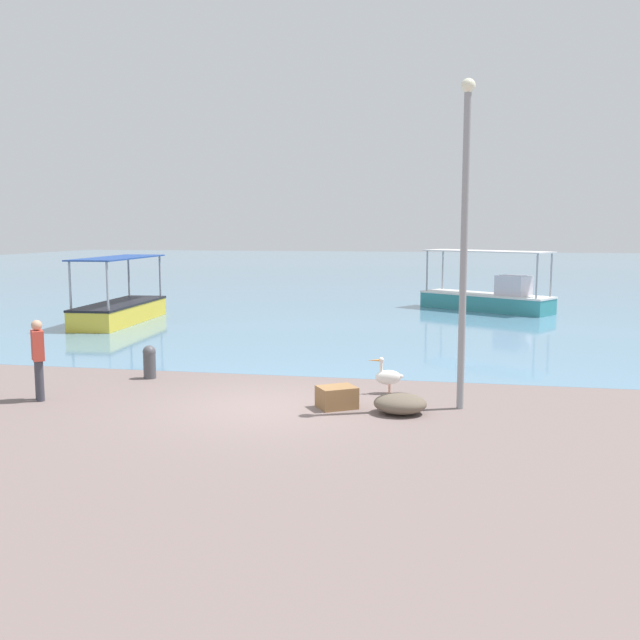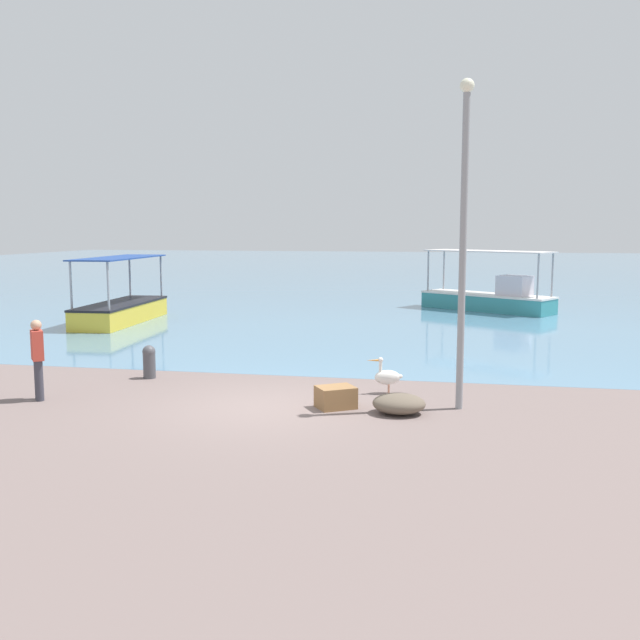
{
  "view_description": "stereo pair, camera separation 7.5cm",
  "coord_description": "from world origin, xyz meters",
  "views": [
    {
      "loc": [
        3.69,
        -13.53,
        3.58
      ],
      "look_at": [
        0.03,
        5.7,
        1.03
      ],
      "focal_mm": 40.0,
      "sensor_mm": 36.0,
      "label": 1
    },
    {
      "loc": [
        3.76,
        -13.52,
        3.58
      ],
      "look_at": [
        0.03,
        5.7,
        1.03
      ],
      "focal_mm": 40.0,
      "sensor_mm": 36.0,
      "label": 2
    }
  ],
  "objects": [
    {
      "name": "fishing_boat_far_right",
      "position": [
        5.14,
        17.92,
        0.62
      ],
      "size": [
        5.75,
        4.46,
        2.59
      ],
      "color": "teal",
      "rests_on": "harbor_water"
    },
    {
      "name": "lamp_post",
      "position": [
        3.84,
        0.59,
        3.55
      ],
      "size": [
        0.28,
        0.28,
        6.36
      ],
      "color": "gray",
      "rests_on": "ground"
    },
    {
      "name": "cargo_crate",
      "position": [
        1.42,
        0.18,
        0.22
      ],
      "size": [
        0.92,
        0.87,
        0.43
      ],
      "primitive_type": "cube",
      "rotation": [
        0.0,
        0.0,
        0.57
      ],
      "color": "olive",
      "rests_on": "ground"
    },
    {
      "name": "harbor_water",
      "position": [
        0.0,
        48.0,
        0.0
      ],
      "size": [
        110.0,
        90.0,
        0.0
      ],
      "primitive_type": "cube",
      "color": "#5B87A6",
      "rests_on": "ground"
    },
    {
      "name": "pelican",
      "position": [
        2.31,
        1.62,
        0.38
      ],
      "size": [
        0.8,
        0.41,
        0.8
      ],
      "color": "#E0997A",
      "rests_on": "ground"
    },
    {
      "name": "fisherman_standing",
      "position": [
        -4.77,
        -0.35,
        0.91
      ],
      "size": [
        0.42,
        0.45,
        1.69
      ],
      "color": "#3A3A45",
      "rests_on": "ground"
    },
    {
      "name": "ground",
      "position": [
        0.0,
        0.0,
        0.0
      ],
      "size": [
        120.0,
        120.0,
        0.0
      ],
      "primitive_type": "plane",
      "color": "#73625E"
    },
    {
      "name": "fishing_boat_near_right",
      "position": [
        -8.75,
        11.34,
        0.54
      ],
      "size": [
        1.98,
        5.69,
        2.47
      ],
      "color": "gold",
      "rests_on": "harbor_water"
    },
    {
      "name": "mooring_bollard",
      "position": [
        -3.43,
        2.12,
        0.42
      ],
      "size": [
        0.31,
        0.31,
        0.8
      ],
      "color": "#47474C",
      "rests_on": "ground"
    },
    {
      "name": "net_pile",
      "position": [
        2.7,
        -0.02,
        0.2
      ],
      "size": [
        1.03,
        0.87,
        0.39
      ],
      "primitive_type": "ellipsoid",
      "color": "brown",
      "rests_on": "ground"
    }
  ]
}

